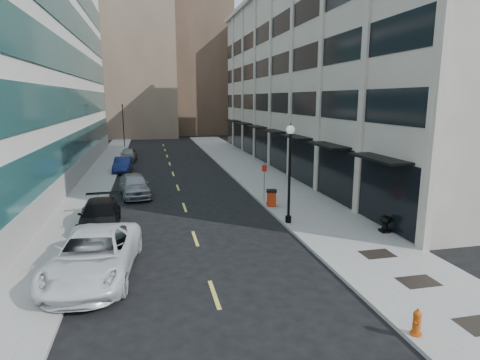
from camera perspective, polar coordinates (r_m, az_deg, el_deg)
name	(u,v)px	position (r m, az deg, el deg)	size (l,w,h in m)	color
ground	(225,324)	(13.27, -2.22, -19.84)	(160.00, 160.00, 0.00)	black
sidewalk_right	(269,182)	(33.28, 4.14, -0.33)	(5.00, 80.00, 0.15)	gray
sidewalk_left	(91,191)	(32.20, -20.46, -1.45)	(3.00, 80.00, 0.15)	gray
building_right	(340,77)	(42.65, 14.06, 14.01)	(15.30, 46.50, 18.25)	beige
skyline_tan_near	(135,59)	(79.49, -14.76, 16.30)	(14.00, 18.00, 28.00)	#897059
skyline_brown	(197,47)	(84.36, -6.18, 18.35)	(12.00, 16.00, 34.00)	brown
skyline_tan_far	(86,78)	(90.04, -21.01, 13.41)	(12.00, 14.00, 22.00)	#897059
skyline_stone	(253,82)	(79.76, 1.82, 13.76)	(10.00, 14.00, 20.00)	beige
grate_mid	(418,282)	(16.91, 24.03, -13.05)	(1.40, 1.00, 0.01)	black
grate_far	(377,254)	(19.02, 18.96, -9.91)	(1.40, 1.00, 0.01)	black
road_centerline	(181,196)	(29.05, -8.41, -2.33)	(0.15, 68.20, 0.01)	#D8CC4C
traffic_signal	(122,107)	(59.26, -16.39, 9.93)	(0.66, 0.66, 6.98)	black
car_white_van	(94,255)	(16.90, -20.06, -9.99)	(3.00, 6.52, 1.81)	white
car_black_pickup	(100,215)	(22.86, -19.31, -4.75)	(2.11, 5.19, 1.51)	black
car_silver_sedan	(135,185)	(29.63, -14.77, -0.69)	(1.95, 4.86, 1.65)	gray
car_blue_sedan	(123,165)	(39.72, -16.32, 2.09)	(1.49, 4.28, 1.41)	navy
car_grey_sedan	(128,155)	(46.62, -15.58, 3.50)	(1.72, 4.27, 1.46)	gray
fire_hydrant	(417,322)	(13.34, 23.85, -18.01)	(0.33, 0.33, 0.82)	#CF4E0E
trash_bin	(271,197)	(25.60, 4.49, -2.48)	(0.80, 0.81, 1.05)	#B72A0C
lamppost	(290,165)	(21.78, 7.08, 2.10)	(0.46, 0.46, 5.48)	black
sign_post	(264,177)	(26.57, 3.48, 0.47)	(0.30, 0.13, 2.61)	slate
urn_planter	(385,222)	(21.97, 19.94, -5.63)	(0.63, 0.63, 0.88)	black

